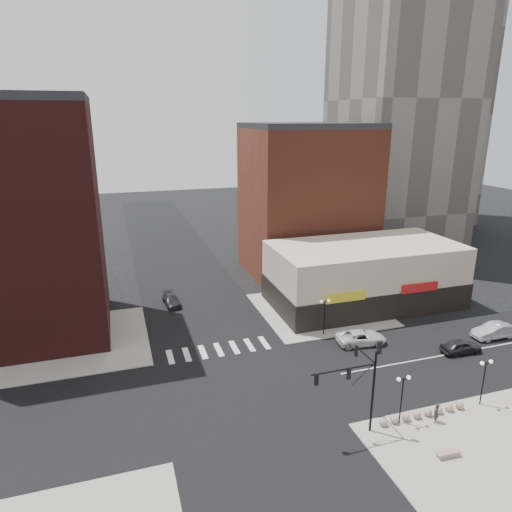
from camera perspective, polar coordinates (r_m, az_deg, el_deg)
name	(u,v)px	position (r m, az deg, el deg)	size (l,w,h in m)	color
ground	(241,392)	(42.63, -1.94, -16.66)	(240.00, 240.00, 0.00)	black
road_ew	(241,392)	(42.62, -1.94, -16.65)	(200.00, 14.00, 0.02)	black
road_ns	(241,392)	(42.62, -1.94, -16.65)	(14.00, 200.00, 0.02)	black
sidewalk_nw	(77,342)	(54.36, -21.45, -9.96)	(15.00, 15.00, 0.12)	gray
sidewalk_ne	(319,309)	(59.15, 7.89, -6.64)	(15.00, 15.00, 0.12)	gray
sidewalk_se	(508,460)	(40.11, 29.00, -21.43)	(18.00, 14.00, 0.12)	gray
building_nw	(21,226)	(54.72, -27.33, 3.37)	(16.00, 15.00, 25.00)	#3C1513
building_ne_midrise	(307,203)	(70.88, 6.38, 6.65)	(18.00, 15.00, 22.00)	brown
tower_far	(438,32)	(115.13, 21.82, 24.59)	(18.00, 18.00, 82.00)	#47443F
building_ne_row	(364,279)	(61.31, 13.32, -2.83)	(24.20, 12.20, 8.00)	beige
traffic_signal	(361,376)	(36.34, 12.94, -14.37)	(5.59, 3.09, 7.77)	black
street_lamp_se_a	(403,388)	(38.94, 17.87, -15.39)	(1.22, 0.32, 4.16)	black
street_lamp_se_b	(485,371)	(43.66, 26.72, -12.74)	(1.22, 0.32, 4.16)	black
street_lamp_ne	(325,308)	(51.51, 8.59, -6.44)	(1.22, 0.32, 4.16)	black
bollard_row	(422,413)	(41.63, 20.08, -17.99)	(8.01, 0.66, 0.66)	gray
white_suv	(361,337)	(51.40, 13.00, -9.89)	(2.49, 5.39, 1.50)	silver
dark_sedan_east	(461,346)	(52.88, 24.25, -10.27)	(1.73, 4.31, 1.47)	black
silver_sedan	(494,331)	(57.82, 27.61, -8.29)	(1.74, 5.00, 1.65)	#A4A4A9
dark_sedan_north	(172,300)	(60.87, -10.51, -5.46)	(1.84, 4.52, 1.31)	black
pedestrian	(436,413)	(41.14, 21.59, -17.77)	(0.61, 0.40, 1.68)	#29262B
stone_bench	(448,454)	(38.43, 22.87, -21.83)	(1.81, 0.64, 0.42)	gray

